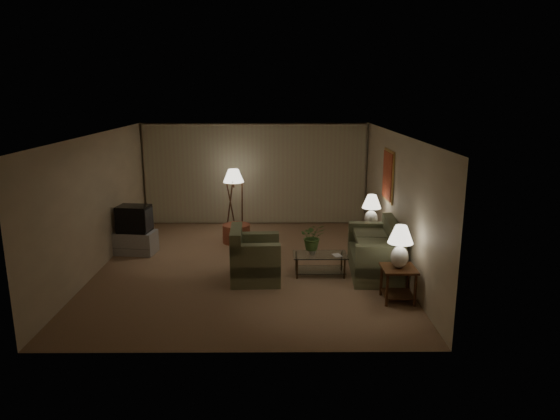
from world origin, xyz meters
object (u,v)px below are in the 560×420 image
Objects in this scene: crt_tv at (134,219)px; table_lamp_far at (371,208)px; floor_lamp at (234,199)px; armchair at (256,260)px; tv_cabinet at (136,242)px; ottoman at (236,233)px; side_table_near at (398,278)px; side_table_far at (370,235)px; vase at (312,251)px; table_lamp_near at (400,243)px; coffee_table at (320,261)px; sofa at (374,253)px.

table_lamp_far is at bearing 7.71° from crt_tv.
crt_tv is 2.72m from floor_lamp.
armchair is 1.12× the size of tv_cabinet.
tv_cabinet reaches higher than ottoman.
crt_tv is at bearing 153.35° from side_table_near.
side_table_far is 5.21m from crt_tv.
side_table_far is 0.62m from table_lamp_far.
side_table_far is at bearing 44.39° from vase.
table_lamp_near is 0.70× the size of coffee_table.
tv_cabinet is 4.06m from vase.
tv_cabinet is (-5.20, 2.61, -0.79)m from table_lamp_near.
table_lamp_near reaches higher than sofa.
floor_lamp is at bearing 49.14° from crt_tv.
side_table_far is 1.93m from vase.
crt_tv is at bearing 161.10° from coffee_table.
table_lamp_far reaches higher than vase.
sofa is 1.86× the size of armchair.
ottoman is at bearing 164.89° from side_table_far.
side_table_near is 4.57m from ottoman.
tv_cabinet is 2.78m from floor_lamp.
armchair reaches higher than ottoman.
vase is (-1.38, 1.25, -0.55)m from table_lamp_near.
armchair is 3.03m from table_lamp_far.
floor_lamp reaches higher than side_table_far.
vase reaches higher than tv_cabinet.
table_lamp_far reaches higher than crt_tv.
side_table_near is at bearing -18.84° from crt_tv.
sofa reaches higher than side_table_near.
table_lamp_near reaches higher than armchair.
floor_lamp is (-3.01, 3.05, 0.44)m from sofa.
crt_tv reaches higher than sofa.
side_table_near is at bearing -45.00° from table_lamp_near.
tv_cabinet is at bearing 160.42° from vase.
armchair is 1.28m from coffee_table.
side_table_near is at bearing -90.00° from table_lamp_far.
floor_lamp reaches higher than coffee_table.
sofa is 2.97× the size of ottoman.
tv_cabinet is 0.54m from crt_tv.
crt_tv is (-5.20, 2.61, -0.25)m from table_lamp_near.
tv_cabinet is at bearing 179.90° from table_lamp_far.
side_table_far is 0.81× the size of table_lamp_near.
sofa is at bearing -96.84° from side_table_far.
armchair is 2.74m from table_lamp_near.
table_lamp_near is 5.87m from tv_cabinet.
sofa reaches higher than coffee_table.
ottoman is at bearing 127.33° from vase.
side_table_far is 0.37× the size of floor_lamp.
table_lamp_far is at bearing -58.97° from armchair.
floor_lamp reaches higher than side_table_near.
coffee_table is (-1.23, 1.25, -0.14)m from side_table_near.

